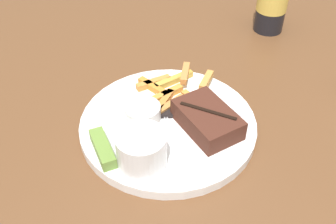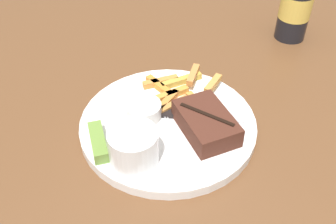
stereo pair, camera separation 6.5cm
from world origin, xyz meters
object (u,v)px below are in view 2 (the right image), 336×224
at_px(dinner_plate, 168,125).
at_px(beer_bottle, 296,4).
at_px(coleslaw_cup, 133,146).
at_px(steak_portion, 206,123).
at_px(fork_utensil, 164,91).
at_px(dipping_sauce_cup, 144,110).
at_px(knife_utensil, 190,115).
at_px(pickle_spear, 98,142).

distance_m(dinner_plate, beer_bottle, 0.42).
relative_size(coleslaw_cup, beer_bottle, 0.33).
relative_size(steak_portion, fork_utensil, 1.02).
bearing_deg(dinner_plate, dipping_sauce_cup, -140.43).
height_order(knife_utensil, beer_bottle, beer_bottle).
distance_m(dipping_sauce_cup, knife_utensil, 0.08).
bearing_deg(dinner_plate, beer_bottle, 102.76).
relative_size(dinner_plate, steak_portion, 2.40).
height_order(pickle_spear, fork_utensil, pickle_spear).
height_order(dinner_plate, steak_portion, steak_portion).
bearing_deg(dinner_plate, fork_utensil, 149.95).
distance_m(dinner_plate, fork_utensil, 0.08).
xyz_separation_m(pickle_spear, knife_utensil, (0.03, 0.16, -0.01)).
xyz_separation_m(steak_portion, knife_utensil, (-0.04, -0.00, -0.01)).
bearing_deg(dipping_sauce_cup, fork_utensil, 117.83).
distance_m(steak_portion, coleslaw_cup, 0.13).
relative_size(dipping_sauce_cup, pickle_spear, 0.75).
xyz_separation_m(pickle_spear, beer_bottle, (-0.08, 0.52, 0.05)).
relative_size(knife_utensil, beer_bottle, 0.61).
bearing_deg(dinner_plate, steak_portion, 34.17).
height_order(steak_portion, beer_bottle, beer_bottle).
distance_m(steak_portion, pickle_spear, 0.17).
bearing_deg(pickle_spear, steak_portion, 66.95).
bearing_deg(pickle_spear, fork_utensil, 108.44).
distance_m(coleslaw_cup, fork_utensil, 0.17).
height_order(steak_portion, dipping_sauce_cup, steak_portion).
bearing_deg(beer_bottle, dipping_sauce_cup, -82.30).
height_order(dinner_plate, dipping_sauce_cup, dipping_sauce_cup).
xyz_separation_m(dipping_sauce_cup, knife_utensil, (0.05, 0.06, -0.01)).
bearing_deg(pickle_spear, coleslaw_cup, 28.83).
bearing_deg(fork_utensil, pickle_spear, -41.51).
height_order(steak_portion, fork_utensil, steak_portion).
bearing_deg(steak_portion, coleslaw_cup, -95.00).
xyz_separation_m(dinner_plate, fork_utensil, (-0.07, 0.04, 0.01)).
bearing_deg(coleslaw_cup, dipping_sauce_cup, 139.57).
relative_size(dipping_sauce_cup, knife_utensil, 0.44).
bearing_deg(dinner_plate, coleslaw_cup, -64.83).
bearing_deg(pickle_spear, knife_utensil, 80.72).
bearing_deg(knife_utensil, beer_bottle, 55.62).
bearing_deg(beer_bottle, fork_utensil, -86.39).
relative_size(coleslaw_cup, pickle_spear, 0.93).
bearing_deg(steak_portion, dinner_plate, -145.83).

